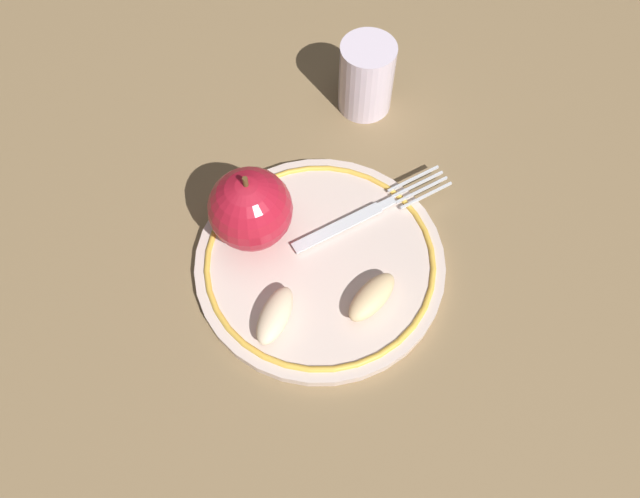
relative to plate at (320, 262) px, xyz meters
The scene contains 7 objects.
ground_plane 0.02m from the plate, 125.56° to the right, with size 2.00×2.00×0.00m, color olive.
plate is the anchor object (origin of this frame).
apple_red_whole 0.09m from the plate, ahead, with size 0.08×0.08×0.09m.
apple_slice_front 0.07m from the plate, 164.26° to the left, with size 0.06×0.03×0.02m, color #EFC78F.
apple_slice_back 0.08m from the plate, 84.43° to the left, with size 0.06×0.03×0.02m, color beige.
fork 0.07m from the plate, 105.41° to the right, with size 0.11×0.16×0.00m.
drinking_glass 0.22m from the plate, 76.13° to the right, with size 0.06×0.06×0.09m, color silver.
Camera 1 is at (-0.12, 0.27, 0.55)m, focal length 35.00 mm.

